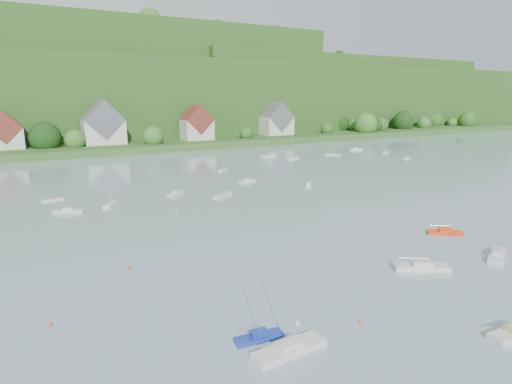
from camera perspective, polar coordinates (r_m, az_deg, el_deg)
far_shore_strip at (r=199.36m, az=-21.50°, el=5.78°), size 600.00×60.00×3.00m
forested_ridge at (r=266.36m, az=-24.03°, el=11.72°), size 620.00×181.22×69.89m
village_building_1 at (r=185.81m, az=-30.39°, el=6.74°), size 12.00×9.36×14.00m
village_building_2 at (r=187.59m, az=-19.65°, el=8.24°), size 16.00×11.44×18.00m
village_building_3 at (r=196.73m, az=-7.88°, el=8.78°), size 13.00×10.40×15.50m
village_building_4 at (r=220.80m, az=2.77°, el=9.34°), size 15.00×10.40×16.50m
near_sailboat_0 at (r=40.75m, az=4.47°, el=-19.99°), size 7.26×2.45×9.65m
near_sailboat_1 at (r=42.45m, az=0.42°, el=-18.64°), size 4.82×1.83×6.35m
near_sailboat_3 at (r=70.15m, az=29.48°, el=-7.29°), size 6.96×4.78×9.22m
near_sailboat_4 at (r=61.33m, az=21.17°, el=-9.21°), size 7.12×5.49×9.65m
near_sailboat_5 at (r=77.90m, az=23.83°, el=-4.86°), size 5.51×4.51×7.59m
mooring_buoy_0 at (r=46.39m, az=13.80°, el=-16.67°), size 0.38×0.38×0.38m
mooring_buoy_1 at (r=45.24m, az=5.51°, el=-17.14°), size 0.50×0.50×0.50m
mooring_buoy_2 at (r=77.09m, az=24.67°, el=-5.45°), size 0.43×0.43×0.43m
mooring_buoy_3 at (r=60.20m, az=-16.48°, el=-9.77°), size 0.50×0.50×0.50m
mooring_buoy_5 at (r=49.31m, az=-25.74°, el=-15.77°), size 0.43×0.43×0.43m
far_sailboat_cluster at (r=120.58m, az=-12.43°, el=1.84°), size 196.66×58.69×8.71m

